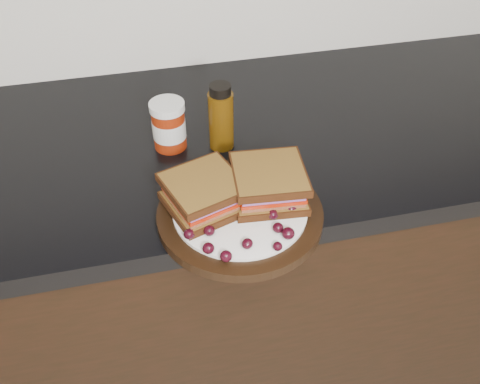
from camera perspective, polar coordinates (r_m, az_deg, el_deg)
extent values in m
cube|color=black|center=(1.42, -11.18, -10.92)|extent=(3.96, 0.58, 0.86)
cube|color=black|center=(1.10, -14.21, 3.53)|extent=(3.98, 0.60, 0.04)
cylinder|color=black|center=(0.90, 0.00, -2.42)|extent=(0.28, 0.28, 0.02)
ellipsoid|color=black|center=(0.84, -5.44, -4.47)|extent=(0.02, 0.02, 0.02)
ellipsoid|color=black|center=(0.84, -3.30, -4.13)|extent=(0.02, 0.02, 0.02)
ellipsoid|color=black|center=(0.82, -3.39, -6.00)|extent=(0.02, 0.02, 0.02)
ellipsoid|color=black|center=(0.81, -1.50, -6.86)|extent=(0.02, 0.02, 0.02)
ellipsoid|color=black|center=(0.82, 0.74, -5.58)|extent=(0.02, 0.02, 0.02)
ellipsoid|color=black|center=(0.83, 0.81, -5.51)|extent=(0.02, 0.02, 0.02)
ellipsoid|color=black|center=(0.82, 4.03, -5.80)|extent=(0.02, 0.02, 0.01)
ellipsoid|color=black|center=(0.84, 5.16, -4.41)|extent=(0.02, 0.02, 0.02)
ellipsoid|color=black|center=(0.85, 4.08, -3.83)|extent=(0.02, 0.02, 0.02)
ellipsoid|color=black|center=(0.87, 3.53, -2.40)|extent=(0.02, 0.02, 0.02)
ellipsoid|color=black|center=(0.88, 5.49, -1.75)|extent=(0.02, 0.02, 0.02)
ellipsoid|color=black|center=(0.90, 4.58, -0.51)|extent=(0.02, 0.02, 0.02)
ellipsoid|color=black|center=(0.91, 4.85, -0.20)|extent=(0.02, 0.02, 0.02)
ellipsoid|color=black|center=(0.94, 3.79, 1.62)|extent=(0.02, 0.02, 0.02)
ellipsoid|color=black|center=(0.93, -3.43, 0.82)|extent=(0.02, 0.02, 0.02)
ellipsoid|color=black|center=(0.90, -3.20, -0.69)|extent=(0.02, 0.02, 0.02)
ellipsoid|color=black|center=(0.90, -4.95, -1.06)|extent=(0.02, 0.02, 0.01)
ellipsoid|color=black|center=(0.88, -4.58, -2.03)|extent=(0.02, 0.02, 0.02)
ellipsoid|color=black|center=(0.87, -5.16, -2.87)|extent=(0.02, 0.02, 0.02)
ellipsoid|color=black|center=(0.92, -4.41, 0.47)|extent=(0.02, 0.02, 0.02)
ellipsoid|color=black|center=(0.89, -3.13, -1.27)|extent=(0.02, 0.02, 0.02)
ellipsoid|color=black|center=(0.88, -4.28, -2.04)|extent=(0.02, 0.02, 0.02)
cylinder|color=maroon|center=(1.05, -7.61, 7.08)|extent=(0.09, 0.09, 0.10)
cylinder|color=#452A06|center=(1.03, -2.05, 8.04)|extent=(0.06, 0.06, 0.14)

